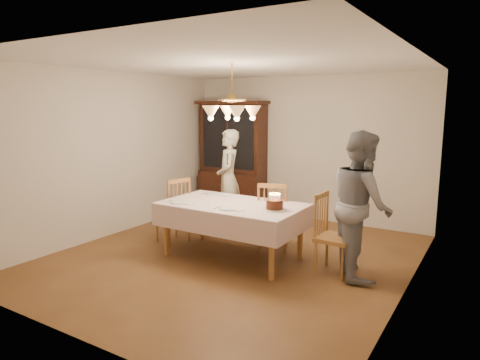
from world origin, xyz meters
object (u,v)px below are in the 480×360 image
Objects in this scene: china_hutch at (233,159)px; elderly_woman at (228,179)px; dining_table at (232,209)px; birthday_cake at (275,205)px; chair_far_side at (273,220)px.

china_hutch is 1.12m from elderly_woman.
dining_table is 0.88× the size of china_hutch.
birthday_cake is (1.55, -1.32, -0.02)m from elderly_woman.
chair_far_side reaches higher than dining_table.
birthday_cake reaches higher than dining_table.
chair_far_side is at bearing 24.34° from elderly_woman.
birthday_cake is at bearing -61.97° from chair_far_side.
elderly_woman is at bearing -61.36° from china_hutch.
dining_table is 1.13× the size of elderly_woman.
chair_far_side is 3.33× the size of birthday_cake.
china_hutch is 2.16× the size of chair_far_side.
elderly_woman is at bearing 139.71° from birthday_cake.
chair_far_side is (1.75, -1.66, -0.60)m from china_hutch.
china_hutch reaches higher than elderly_woman.
birthday_cake is at bearing -47.66° from china_hutch.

